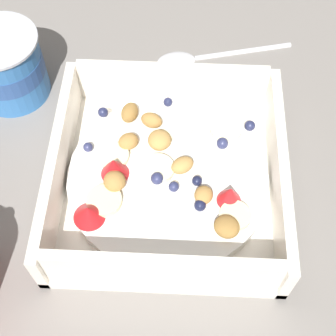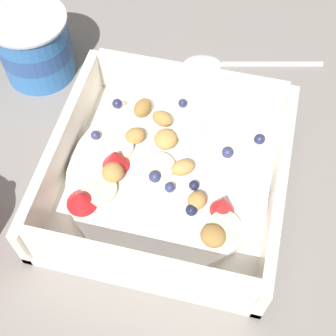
{
  "view_description": "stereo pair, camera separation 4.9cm",
  "coord_description": "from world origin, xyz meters",
  "views": [
    {
      "loc": [
        -0.25,
        -0.02,
        0.45
      ],
      "look_at": [
        0.0,
        -0.01,
        0.03
      ],
      "focal_mm": 52.38,
      "sensor_mm": 36.0,
      "label": 1
    },
    {
      "loc": [
        -0.25,
        -0.07,
        0.45
      ],
      "look_at": [
        0.0,
        -0.01,
        0.03
      ],
      "focal_mm": 52.38,
      "sensor_mm": 36.0,
      "label": 2
    }
  ],
  "objects": [
    {
      "name": "yogurt_cup",
      "position": [
        0.12,
        0.18,
        0.04
      ],
      "size": [
        0.09,
        0.09,
        0.08
      ],
      "color": "#3370B7",
      "rests_on": "ground"
    },
    {
      "name": "spoon",
      "position": [
        0.19,
        -0.04,
        0.0
      ],
      "size": [
        0.06,
        0.17,
        0.01
      ],
      "color": "silver",
      "rests_on": "ground"
    },
    {
      "name": "ground_plane",
      "position": [
        0.0,
        0.0,
        0.0
      ],
      "size": [
        2.4,
        2.4,
        0.0
      ],
      "primitive_type": "plane",
      "color": "gray"
    },
    {
      "name": "fruit_bowl",
      "position": [
        0.0,
        -0.01,
        0.02
      ],
      "size": [
        0.23,
        0.23,
        0.06
      ],
      "color": "white",
      "rests_on": "ground"
    }
  ]
}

